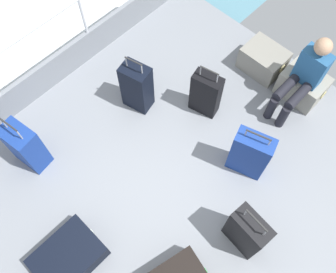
{
  "coord_description": "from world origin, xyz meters",
  "views": [
    {
      "loc": [
        0.96,
        -1.03,
        4.11
      ],
      "look_at": [
        -0.4,
        0.39,
        0.25
      ],
      "focal_mm": 39.03,
      "sensor_mm": 36.0,
      "label": 1
    }
  ],
  "objects_px": {
    "cargo_crate_0": "(263,60)",
    "suitcase_0": "(250,154)",
    "cargo_crate_1": "(302,86)",
    "suitcase_5": "(247,232)",
    "passenger_seated": "(304,77)",
    "suitcase_6": "(137,87)",
    "suitcase_1": "(206,94)",
    "suitcase_7": "(26,146)",
    "suitcase_2": "(69,257)"
  },
  "relations": [
    {
      "from": "suitcase_7",
      "to": "suitcase_6",
      "type": "bearing_deg",
      "value": 76.67
    },
    {
      "from": "cargo_crate_0",
      "to": "suitcase_6",
      "type": "height_order",
      "value": "suitcase_6"
    },
    {
      "from": "suitcase_0",
      "to": "passenger_seated",
      "type": "bearing_deg",
      "value": 96.59
    },
    {
      "from": "passenger_seated",
      "to": "cargo_crate_1",
      "type": "bearing_deg",
      "value": 90.0
    },
    {
      "from": "suitcase_1",
      "to": "suitcase_6",
      "type": "relative_size",
      "value": 0.93
    },
    {
      "from": "suitcase_5",
      "to": "cargo_crate_1",
      "type": "bearing_deg",
      "value": 107.78
    },
    {
      "from": "passenger_seated",
      "to": "cargo_crate_0",
      "type": "bearing_deg",
      "value": 163.45
    },
    {
      "from": "cargo_crate_1",
      "to": "suitcase_2",
      "type": "relative_size",
      "value": 0.84
    },
    {
      "from": "passenger_seated",
      "to": "suitcase_1",
      "type": "height_order",
      "value": "passenger_seated"
    },
    {
      "from": "cargo_crate_1",
      "to": "suitcase_0",
      "type": "height_order",
      "value": "suitcase_0"
    },
    {
      "from": "passenger_seated",
      "to": "suitcase_6",
      "type": "bearing_deg",
      "value": -136.04
    },
    {
      "from": "suitcase_1",
      "to": "suitcase_5",
      "type": "distance_m",
      "value": 1.72
    },
    {
      "from": "suitcase_5",
      "to": "suitcase_6",
      "type": "xyz_separation_m",
      "value": [
        -2.09,
        0.45,
        0.02
      ]
    },
    {
      "from": "suitcase_1",
      "to": "suitcase_5",
      "type": "height_order",
      "value": "suitcase_5"
    },
    {
      "from": "suitcase_1",
      "to": "suitcase_5",
      "type": "bearing_deg",
      "value": -34.71
    },
    {
      "from": "passenger_seated",
      "to": "suitcase_6",
      "type": "relative_size",
      "value": 1.24
    },
    {
      "from": "passenger_seated",
      "to": "suitcase_1",
      "type": "xyz_separation_m",
      "value": [
        -0.77,
        -0.86,
        -0.24
      ]
    },
    {
      "from": "suitcase_0",
      "to": "cargo_crate_1",
      "type": "bearing_deg",
      "value": 95.68
    },
    {
      "from": "cargo_crate_0",
      "to": "passenger_seated",
      "type": "bearing_deg",
      "value": -16.55
    },
    {
      "from": "suitcase_6",
      "to": "suitcase_1",
      "type": "bearing_deg",
      "value": 38.23
    },
    {
      "from": "passenger_seated",
      "to": "suitcase_0",
      "type": "distance_m",
      "value": 1.17
    },
    {
      "from": "suitcase_1",
      "to": "suitcase_6",
      "type": "xyz_separation_m",
      "value": [
        -0.67,
        -0.53,
        0.03
      ]
    },
    {
      "from": "suitcase_0",
      "to": "suitcase_7",
      "type": "bearing_deg",
      "value": -138.54
    },
    {
      "from": "cargo_crate_0",
      "to": "suitcase_0",
      "type": "xyz_separation_m",
      "value": [
        0.76,
        -1.33,
        0.18
      ]
    },
    {
      "from": "suitcase_6",
      "to": "passenger_seated",
      "type": "bearing_deg",
      "value": 43.96
    },
    {
      "from": "suitcase_0",
      "to": "suitcase_1",
      "type": "xyz_separation_m",
      "value": [
        -0.9,
        0.28,
        -0.03
      ]
    },
    {
      "from": "suitcase_0",
      "to": "suitcase_6",
      "type": "relative_size",
      "value": 0.95
    },
    {
      "from": "cargo_crate_1",
      "to": "suitcase_6",
      "type": "xyz_separation_m",
      "value": [
        -1.44,
        -1.57,
        0.17
      ]
    },
    {
      "from": "cargo_crate_1",
      "to": "suitcase_7",
      "type": "height_order",
      "value": "suitcase_7"
    },
    {
      "from": "suitcase_7",
      "to": "suitcase_5",
      "type": "bearing_deg",
      "value": 22.12
    },
    {
      "from": "cargo_crate_1",
      "to": "suitcase_6",
      "type": "height_order",
      "value": "suitcase_6"
    },
    {
      "from": "cargo_crate_0",
      "to": "cargo_crate_1",
      "type": "distance_m",
      "value": 0.63
    },
    {
      "from": "passenger_seated",
      "to": "suitcase_6",
      "type": "xyz_separation_m",
      "value": [
        -1.44,
        -1.39,
        -0.21
      ]
    },
    {
      "from": "passenger_seated",
      "to": "suitcase_0",
      "type": "relative_size",
      "value": 1.31
    },
    {
      "from": "suitcase_5",
      "to": "passenger_seated",
      "type": "bearing_deg",
      "value": 109.42
    },
    {
      "from": "cargo_crate_0",
      "to": "suitcase_0",
      "type": "distance_m",
      "value": 1.54
    },
    {
      "from": "cargo_crate_0",
      "to": "suitcase_0",
      "type": "bearing_deg",
      "value": -60.28
    },
    {
      "from": "cargo_crate_0",
      "to": "suitcase_6",
      "type": "bearing_deg",
      "value": -117.38
    },
    {
      "from": "passenger_seated",
      "to": "suitcase_1",
      "type": "bearing_deg",
      "value": -131.79
    },
    {
      "from": "cargo_crate_1",
      "to": "suitcase_6",
      "type": "relative_size",
      "value": 0.67
    },
    {
      "from": "suitcase_0",
      "to": "suitcase_6",
      "type": "xyz_separation_m",
      "value": [
        -1.57,
        -0.25,
        0.0
      ]
    },
    {
      "from": "cargo_crate_0",
      "to": "suitcase_2",
      "type": "distance_m",
      "value": 3.47
    },
    {
      "from": "suitcase_1",
      "to": "cargo_crate_0",
      "type": "bearing_deg",
      "value": 82.18
    },
    {
      "from": "cargo_crate_1",
      "to": "suitcase_0",
      "type": "distance_m",
      "value": 1.34
    },
    {
      "from": "cargo_crate_1",
      "to": "suitcase_1",
      "type": "xyz_separation_m",
      "value": [
        -0.77,
        -1.04,
        0.14
      ]
    },
    {
      "from": "passenger_seated",
      "to": "suitcase_0",
      "type": "height_order",
      "value": "passenger_seated"
    },
    {
      "from": "cargo_crate_0",
      "to": "suitcase_1",
      "type": "xyz_separation_m",
      "value": [
        -0.14,
        -1.05,
        0.16
      ]
    },
    {
      "from": "suitcase_6",
      "to": "suitcase_7",
      "type": "bearing_deg",
      "value": -103.33
    },
    {
      "from": "cargo_crate_0",
      "to": "suitcase_6",
      "type": "relative_size",
      "value": 0.68
    },
    {
      "from": "cargo_crate_0",
      "to": "suitcase_5",
      "type": "relative_size",
      "value": 0.73
    }
  ]
}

